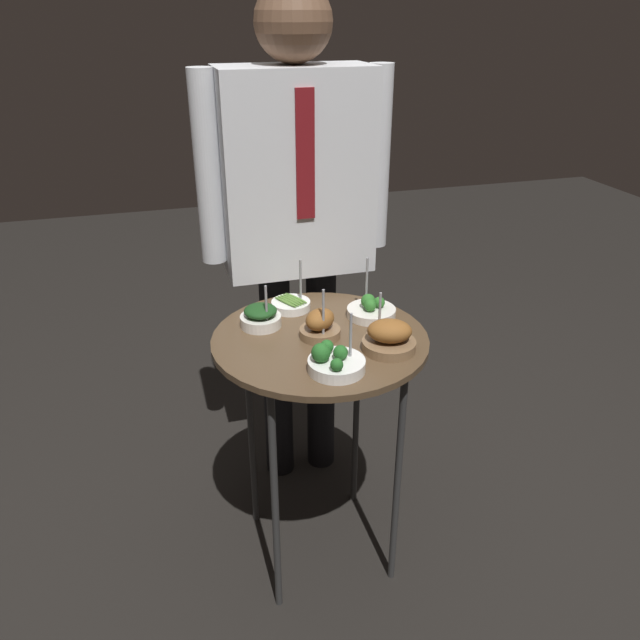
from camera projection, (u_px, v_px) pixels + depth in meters
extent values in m
plane|color=black|center=(320.00, 545.00, 2.02)|extent=(8.00, 8.00, 0.00)
cylinder|color=brown|center=(320.00, 340.00, 1.68)|extent=(0.58, 0.58, 0.02)
cylinder|color=#2D2D2D|center=(398.00, 480.00, 1.74)|extent=(0.02, 0.02, 0.75)
cylinder|color=#2D2D2D|center=(275.00, 505.00, 1.66)|extent=(0.02, 0.02, 0.75)
cylinder|color=#2D2D2D|center=(356.00, 411.00, 2.05)|extent=(0.02, 0.02, 0.75)
cylinder|color=#2D2D2D|center=(251.00, 429.00, 1.96)|extent=(0.02, 0.02, 0.75)
cylinder|color=white|center=(336.00, 365.00, 1.51)|extent=(0.14, 0.14, 0.03)
sphere|color=#236023|center=(340.00, 352.00, 1.50)|extent=(0.04, 0.04, 0.04)
sphere|color=#236023|center=(327.00, 346.00, 1.53)|extent=(0.03, 0.03, 0.03)
sphere|color=#236023|center=(321.00, 353.00, 1.49)|extent=(0.05, 0.05, 0.05)
sphere|color=#236023|center=(337.00, 365.00, 1.45)|extent=(0.03, 0.03, 0.03)
cylinder|color=#939399|center=(351.00, 340.00, 1.50)|extent=(0.01, 0.01, 0.14)
cylinder|color=silver|center=(371.00, 312.00, 1.78)|extent=(0.14, 0.14, 0.02)
sphere|color=#2D7028|center=(379.00, 302.00, 1.77)|extent=(0.03, 0.03, 0.03)
sphere|color=#2D7028|center=(368.00, 301.00, 1.77)|extent=(0.04, 0.04, 0.04)
sphere|color=#2D7028|center=(370.00, 305.00, 1.75)|extent=(0.03, 0.03, 0.03)
cylinder|color=#939399|center=(367.00, 285.00, 1.78)|extent=(0.01, 0.01, 0.16)
cylinder|color=brown|center=(320.00, 333.00, 1.67)|extent=(0.11, 0.11, 0.02)
ellipsoid|color=brown|center=(320.00, 319.00, 1.65)|extent=(0.11, 0.11, 0.06)
cylinder|color=#939399|center=(324.00, 316.00, 1.62)|extent=(0.01, 0.01, 0.15)
cylinder|color=silver|center=(261.00, 321.00, 1.73)|extent=(0.11, 0.11, 0.03)
ellipsoid|color=#194219|center=(260.00, 311.00, 1.71)|extent=(0.09, 0.09, 0.03)
cylinder|color=#939399|center=(266.00, 308.00, 1.68)|extent=(0.01, 0.01, 0.13)
cylinder|color=white|center=(291.00, 305.00, 1.83)|extent=(0.11, 0.11, 0.02)
ellipsoid|color=#5B8938|center=(296.00, 298.00, 1.83)|extent=(0.05, 0.09, 0.01)
ellipsoid|color=#5B8938|center=(293.00, 299.00, 1.82)|extent=(0.05, 0.09, 0.01)
ellipsoid|color=#5B8938|center=(291.00, 300.00, 1.82)|extent=(0.05, 0.09, 0.01)
ellipsoid|color=#5B8938|center=(288.00, 301.00, 1.81)|extent=(0.05, 0.09, 0.01)
ellipsoid|color=#5B8938|center=(285.00, 302.00, 1.81)|extent=(0.05, 0.09, 0.01)
cylinder|color=#939399|center=(299.00, 283.00, 1.82)|extent=(0.01, 0.01, 0.14)
cylinder|color=brown|center=(389.00, 345.00, 1.61)|extent=(0.14, 0.14, 0.03)
ellipsoid|color=brown|center=(390.00, 331.00, 1.59)|extent=(0.14, 0.12, 0.06)
cylinder|color=#939399|center=(379.00, 319.00, 1.60)|extent=(0.01, 0.01, 0.15)
cylinder|color=black|center=(277.00, 376.00, 2.18)|extent=(0.10, 0.10, 0.81)
cylinder|color=black|center=(321.00, 369.00, 2.22)|extent=(0.10, 0.10, 0.81)
cube|color=silver|center=(296.00, 173.00, 1.89)|extent=(0.46, 0.22, 0.61)
cube|color=maroon|center=(305.00, 156.00, 1.76)|extent=(0.05, 0.01, 0.36)
cylinder|color=silver|center=(207.00, 170.00, 1.81)|extent=(0.07, 0.07, 0.56)
cylinder|color=silver|center=(378.00, 159.00, 1.94)|extent=(0.07, 0.07, 0.56)
sphere|color=brown|center=(293.00, 21.00, 1.70)|extent=(0.22, 0.22, 0.22)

